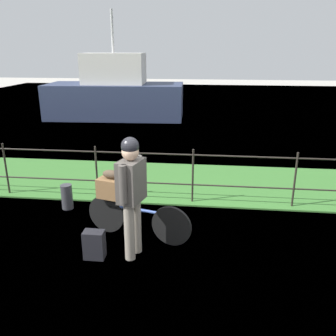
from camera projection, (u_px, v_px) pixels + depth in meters
name	position (u px, v px, depth m)	size (l,w,h in m)	color
ground_plane	(184.00, 268.00, 4.68)	(60.00, 60.00, 0.00)	#B2ADA3
grass_strip	(195.00, 182.00, 7.61)	(27.00, 2.40, 0.03)	#38702D
harbor_water	(202.00, 121.00, 14.06)	(30.00, 30.00, 0.00)	slate
iron_fence	(193.00, 172.00, 6.46)	(18.04, 0.04, 1.03)	#28231E
bicycle_main	(136.00, 218.00, 5.33)	(1.64, 0.48, 0.60)	black
wooden_crate	(112.00, 188.00, 5.33)	(0.39, 0.28, 0.30)	brown
terrier_dog	(113.00, 174.00, 5.25)	(0.32, 0.21, 0.18)	#4C3D2D
cyclist_person	(131.00, 188.00, 4.66)	(0.36, 0.52, 1.68)	gray
backpack_on_paving	(94.00, 245.00, 4.84)	(0.28, 0.18, 0.40)	black
mooring_bollard	(67.00, 197.00, 6.35)	(0.20, 0.20, 0.45)	#38383D
moored_boat_mid	(115.00, 94.00, 14.51)	(5.56, 2.45, 4.16)	#2D3856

